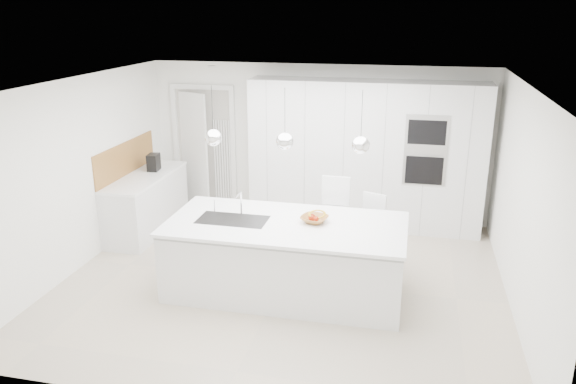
% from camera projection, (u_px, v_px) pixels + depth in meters
% --- Properties ---
extents(floor, '(5.50, 5.50, 0.00)m').
position_uv_depth(floor, '(283.00, 280.00, 7.20)').
color(floor, '#C0B098').
rests_on(floor, ground).
extents(wall_back, '(5.50, 0.00, 5.50)m').
position_uv_depth(wall_back, '(318.00, 142.00, 9.13)').
color(wall_back, white).
rests_on(wall_back, ground).
extents(wall_left, '(0.00, 5.00, 5.00)m').
position_uv_depth(wall_left, '(80.00, 174.00, 7.39)').
color(wall_left, white).
rests_on(wall_left, ground).
extents(ceiling, '(5.50, 5.50, 0.00)m').
position_uv_depth(ceiling, '(282.00, 84.00, 6.42)').
color(ceiling, white).
rests_on(ceiling, wall_back).
extents(tall_cabinets, '(3.60, 0.60, 2.30)m').
position_uv_depth(tall_cabinets, '(365.00, 155.00, 8.71)').
color(tall_cabinets, white).
rests_on(tall_cabinets, floor).
extents(oven_stack, '(0.62, 0.04, 1.05)m').
position_uv_depth(oven_stack, '(426.00, 151.00, 8.18)').
color(oven_stack, '#A5A5A8').
rests_on(oven_stack, tall_cabinets).
extents(doorway_frame, '(1.11, 0.08, 2.13)m').
position_uv_depth(doorway_frame, '(205.00, 150.00, 9.58)').
color(doorway_frame, white).
rests_on(doorway_frame, floor).
extents(hallway_door, '(0.76, 0.38, 2.00)m').
position_uv_depth(hallway_door, '(190.00, 151.00, 9.59)').
color(hallway_door, white).
rests_on(hallway_door, floor).
extents(radiator, '(0.32, 0.04, 1.40)m').
position_uv_depth(radiator, '(223.00, 161.00, 9.56)').
color(radiator, white).
rests_on(radiator, floor).
extents(left_base_cabinets, '(0.60, 1.80, 0.86)m').
position_uv_depth(left_base_cabinets, '(147.00, 205.00, 8.69)').
color(left_base_cabinets, white).
rests_on(left_base_cabinets, floor).
extents(left_worktop, '(0.62, 1.82, 0.04)m').
position_uv_depth(left_worktop, '(144.00, 177.00, 8.55)').
color(left_worktop, white).
rests_on(left_worktop, left_base_cabinets).
extents(oak_backsplash, '(0.02, 1.80, 0.50)m').
position_uv_depth(oak_backsplash, '(126.00, 159.00, 8.53)').
color(oak_backsplash, '#A87339').
rests_on(oak_backsplash, wall_left).
extents(island_base, '(2.80, 1.20, 0.86)m').
position_uv_depth(island_base, '(285.00, 260.00, 6.77)').
color(island_base, white).
rests_on(island_base, floor).
extents(island_worktop, '(2.84, 1.40, 0.04)m').
position_uv_depth(island_worktop, '(286.00, 224.00, 6.67)').
color(island_worktop, white).
rests_on(island_worktop, island_base).
extents(island_sink, '(0.84, 0.44, 0.18)m').
position_uv_depth(island_sink, '(233.00, 226.00, 6.78)').
color(island_sink, '#3F3F42').
rests_on(island_sink, island_worktop).
extents(island_tap, '(0.02, 0.02, 0.30)m').
position_uv_depth(island_tap, '(241.00, 203.00, 6.88)').
color(island_tap, white).
rests_on(island_tap, island_worktop).
extents(pendant_left, '(0.20, 0.20, 0.20)m').
position_uv_depth(pendant_left, '(213.00, 138.00, 6.49)').
color(pendant_left, white).
rests_on(pendant_left, ceiling).
extents(pendant_mid, '(0.20, 0.20, 0.20)m').
position_uv_depth(pendant_mid, '(285.00, 141.00, 6.31)').
color(pendant_mid, white).
rests_on(pendant_mid, ceiling).
extents(pendant_right, '(0.20, 0.20, 0.20)m').
position_uv_depth(pendant_right, '(361.00, 145.00, 6.13)').
color(pendant_right, white).
rests_on(pendant_right, ceiling).
extents(fruit_bowl, '(0.39, 0.39, 0.08)m').
position_uv_depth(fruit_bowl, '(314.00, 219.00, 6.67)').
color(fruit_bowl, '#A87339').
rests_on(fruit_bowl, island_worktop).
extents(espresso_machine, '(0.19, 0.26, 0.26)m').
position_uv_depth(espresso_machine, '(154.00, 162.00, 8.78)').
color(espresso_machine, black).
rests_on(espresso_machine, left_worktop).
extents(bar_stool_left, '(0.40, 0.55, 1.20)m').
position_uv_depth(bar_stool_left, '(333.00, 223.00, 7.47)').
color(bar_stool_left, white).
rests_on(bar_stool_left, floor).
extents(bar_stool_right, '(0.48, 0.56, 1.03)m').
position_uv_depth(bar_stool_right, '(372.00, 235.00, 7.32)').
color(bar_stool_right, white).
rests_on(bar_stool_right, floor).
extents(apple_a, '(0.08, 0.08, 0.08)m').
position_uv_depth(apple_a, '(312.00, 217.00, 6.63)').
color(apple_a, '#A1230B').
rests_on(apple_a, fruit_bowl).
extents(apple_b, '(0.09, 0.09, 0.09)m').
position_uv_depth(apple_b, '(312.00, 218.00, 6.62)').
color(apple_b, '#A1230B').
rests_on(apple_b, fruit_bowl).
extents(apple_c, '(0.08, 0.08, 0.08)m').
position_uv_depth(apple_c, '(312.00, 217.00, 6.64)').
color(apple_c, '#A1230B').
rests_on(apple_c, fruit_bowl).
extents(apple_extra_3, '(0.07, 0.07, 0.07)m').
position_uv_depth(apple_extra_3, '(316.00, 219.00, 6.59)').
color(apple_extra_3, '#A1230B').
rests_on(apple_extra_3, fruit_bowl).
extents(banana_bunch, '(0.24, 0.17, 0.21)m').
position_uv_depth(banana_bunch, '(317.00, 214.00, 6.61)').
color(banana_bunch, yellow).
rests_on(banana_bunch, fruit_bowl).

